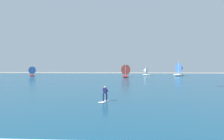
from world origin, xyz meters
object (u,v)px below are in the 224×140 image
object	(u,v)px
kitesurfer	(104,96)
sailboat_heeled_over	(180,69)
sailboat_near_shore	(145,71)
sailboat_leading	(31,71)
sailboat_far_left	(125,71)

from	to	relation	value
kitesurfer	sailboat_heeled_over	xyz separation A→B (m)	(22.66, 53.79, 1.86)
kitesurfer	sailboat_near_shore	distance (m)	57.11
sailboat_leading	sailboat_heeled_over	xyz separation A→B (m)	(54.15, 3.22, 0.67)
sailboat_leading	sailboat_near_shore	size ratio (longest dim) A/B	1.10
kitesurfer	sailboat_near_shore	xyz separation A→B (m)	(10.21, 56.18, 1.02)
sailboat_leading	sailboat_near_shore	distance (m)	42.08
sailboat_near_shore	sailboat_heeled_over	bearing A→B (deg)	-10.87
sailboat_far_left	sailboat_heeled_over	distance (m)	22.50
sailboat_far_left	sailboat_heeled_over	world-z (taller)	sailboat_heeled_over
sailboat_far_left	sailboat_leading	world-z (taller)	sailboat_far_left
kitesurfer	sailboat_leading	bearing A→B (deg)	121.91
sailboat_heeled_over	sailboat_near_shore	xyz separation A→B (m)	(-12.45, 2.39, -0.84)
sailboat_leading	sailboat_near_shore	bearing A→B (deg)	7.66
kitesurfer	sailboat_heeled_over	distance (m)	58.39
sailboat_far_left	sailboat_near_shore	xyz separation A→B (m)	(7.82, 12.15, -0.50)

